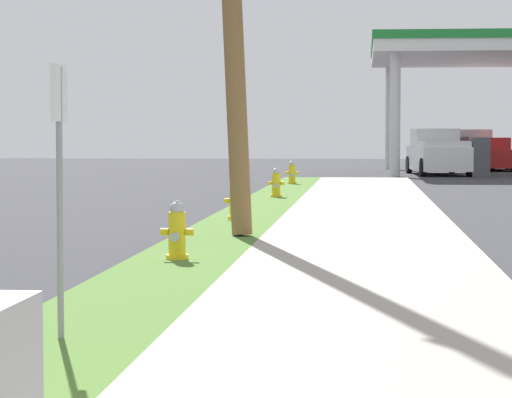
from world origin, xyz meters
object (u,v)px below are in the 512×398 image
(fire_hydrant_second, at_px, (177,234))
(fire_hydrant_fifth, at_px, (292,174))
(street_sign_post, at_px, (59,143))
(truck_white_on_apron, at_px, (438,153))
(truck_silver_at_forecourt, at_px, (473,150))
(car_red_by_near_pump, at_px, (492,155))
(fire_hydrant_fourth, at_px, (276,184))
(fire_hydrant_third, at_px, (235,202))

(fire_hydrant_second, height_order, fire_hydrant_fifth, same)
(fire_hydrant_second, relative_size, street_sign_post, 0.35)
(truck_white_on_apron, bearing_deg, truck_silver_at_forecourt, 76.61)
(car_red_by_near_pump, relative_size, truck_silver_at_forecourt, 0.83)
(street_sign_post, height_order, truck_white_on_apron, street_sign_post)
(fire_hydrant_fifth, bearing_deg, truck_white_on_apron, 66.39)
(fire_hydrant_fifth, bearing_deg, fire_hydrant_fourth, -89.34)
(fire_hydrant_fourth, height_order, truck_silver_at_forecourt, truck_silver_at_forecourt)
(fire_hydrant_fifth, bearing_deg, street_sign_post, -90.00)
(car_red_by_near_pump, xyz_separation_m, truck_white_on_apron, (-2.93, -6.33, 0.19))
(street_sign_post, bearing_deg, car_red_by_near_pump, 80.10)
(fire_hydrant_second, xyz_separation_m, truck_white_on_apron, (5.47, 35.78, 0.47))
(truck_silver_at_forecourt, height_order, truck_white_on_apron, same)
(fire_hydrant_fourth, distance_m, street_sign_post, 21.07)
(street_sign_post, height_order, car_red_by_near_pump, street_sign_post)
(fire_hydrant_second, xyz_separation_m, street_sign_post, (0.03, -5.84, 1.19))
(fire_hydrant_fourth, bearing_deg, truck_white_on_apron, 75.45)
(fire_hydrant_second, relative_size, car_red_by_near_pump, 0.16)
(street_sign_post, distance_m, truck_silver_at_forecourt, 52.07)
(truck_white_on_apron, bearing_deg, fire_hydrant_second, -98.69)
(fire_hydrant_second, height_order, car_red_by_near_pump, car_red_by_near_pump)
(fire_hydrant_second, height_order, street_sign_post, street_sign_post)
(truck_silver_at_forecourt, xyz_separation_m, truck_white_on_apron, (-2.35, -9.85, 0.00))
(fire_hydrant_fourth, relative_size, truck_white_on_apron, 0.13)
(fire_hydrant_second, distance_m, car_red_by_near_pump, 42.94)
(fire_hydrant_third, bearing_deg, street_sign_post, -89.74)
(truck_silver_at_forecourt, bearing_deg, fire_hydrant_fifth, -109.25)
(fire_hydrant_third, xyz_separation_m, fire_hydrant_fifth, (0.06, 16.25, 0.00))
(fire_hydrant_third, xyz_separation_m, car_red_by_near_pump, (8.43, 35.02, 0.28))
(fire_hydrant_third, height_order, fire_hydrant_fifth, same)
(street_sign_post, relative_size, car_red_by_near_pump, 0.46)
(fire_hydrant_second, xyz_separation_m, truck_silver_at_forecourt, (7.81, 45.64, 0.47))
(fire_hydrant_fourth, xyz_separation_m, street_sign_post, (-0.09, -21.04, 1.19))
(fire_hydrant_fifth, distance_m, car_red_by_near_pump, 20.56)
(fire_hydrant_second, bearing_deg, fire_hydrant_fifth, 89.94)
(fire_hydrant_third, distance_m, fire_hydrant_fourth, 8.10)
(fire_hydrant_third, height_order, truck_silver_at_forecourt, truck_silver_at_forecourt)
(fire_hydrant_third, relative_size, fire_hydrant_fifth, 1.00)
(fire_hydrant_fourth, distance_m, fire_hydrant_fifth, 8.15)
(car_red_by_near_pump, bearing_deg, street_sign_post, -99.90)
(fire_hydrant_fourth, xyz_separation_m, truck_silver_at_forecourt, (7.69, 30.44, 0.47))
(fire_hydrant_third, height_order, car_red_by_near_pump, car_red_by_near_pump)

